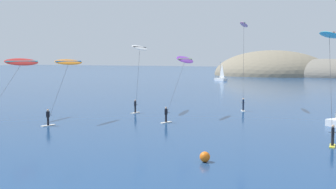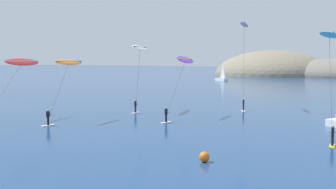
# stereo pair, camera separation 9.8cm
# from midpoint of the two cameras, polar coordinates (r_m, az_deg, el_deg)

# --- Properties ---
(headland_island) EXTENTS (69.19, 47.69, 19.79)m
(headland_island) POSITION_cam_midpoint_polar(r_m,az_deg,el_deg) (171.81, 15.94, 2.51)
(headland_island) COLOR slate
(headland_island) RESTS_ON ground
(sailboat_far) EXTENTS (5.41, 4.22, 5.70)m
(sailboat_far) POSITION_cam_midpoint_polar(r_m,az_deg,el_deg) (127.84, 7.05, 2.16)
(sailboat_far) COLOR white
(sailboat_far) RESTS_ON ground
(kitesurfer_purple) EXTENTS (1.59, 8.62, 7.19)m
(kitesurfer_purple) POSITION_cam_midpoint_polar(r_m,az_deg,el_deg) (49.07, 2.06, 4.10)
(kitesurfer_purple) COLOR silver
(kitesurfer_purple) RESTS_ON ground
(kitesurfer_cyan) EXTENTS (2.91, 8.23, 9.21)m
(kitesurfer_cyan) POSITION_cam_midpoint_polar(r_m,az_deg,el_deg) (38.96, 20.96, 6.81)
(kitesurfer_cyan) COLOR yellow
(kitesurfer_cyan) RESTS_ON ground
(kitesurfer_pink) EXTENTS (2.90, 6.23, 11.69)m
(kitesurfer_pink) POSITION_cam_midpoint_polar(r_m,az_deg,el_deg) (57.65, 10.18, 8.39)
(kitesurfer_pink) COLOR silver
(kitesurfer_pink) RESTS_ON ground
(kitesurfer_orange) EXTENTS (1.45, 6.89, 6.82)m
(kitesurfer_orange) POSITION_cam_midpoint_polar(r_m,az_deg,el_deg) (46.76, -13.62, 3.55)
(kitesurfer_orange) COLOR silver
(kitesurfer_orange) RESTS_ON ground
(kitesurfer_white) EXTENTS (2.71, 5.94, 8.62)m
(kitesurfer_white) POSITION_cam_midpoint_polar(r_m,az_deg,el_deg) (54.30, -3.93, 5.76)
(kitesurfer_white) COLOR silver
(kitesurfer_white) RESTS_ON ground
(kitesurfer_red) EXTENTS (2.10, 9.64, 6.92)m
(kitesurfer_red) POSITION_cam_midpoint_polar(r_m,az_deg,el_deg) (50.31, -19.53, 3.66)
(kitesurfer_red) COLOR silver
(kitesurfer_red) RESTS_ON ground
(marker_buoy) EXTENTS (0.70, 0.70, 0.70)m
(marker_buoy) POSITION_cam_midpoint_polar(r_m,az_deg,el_deg) (28.34, 4.92, -8.41)
(marker_buoy) COLOR orange
(marker_buoy) RESTS_ON ground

